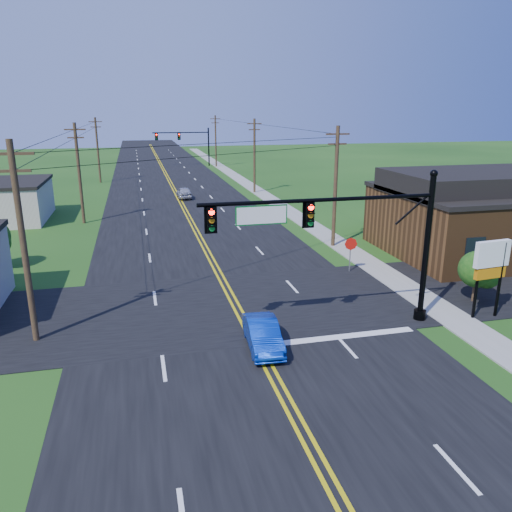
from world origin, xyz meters
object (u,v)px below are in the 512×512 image
object	(u,v)px
blue_car	(263,335)
signal_mast_main	(341,233)
signal_mast_far	(185,141)
stop_sign	(351,247)

from	to	relation	value
blue_car	signal_mast_main	bearing A→B (deg)	20.31
signal_mast_far	blue_car	bearing A→B (deg)	-93.17
blue_car	stop_sign	size ratio (longest dim) A/B	1.67
signal_mast_main	signal_mast_far	distance (m)	72.00
blue_car	stop_sign	world-z (taller)	stop_sign
blue_car	stop_sign	xyz separation A→B (m)	(8.12, 9.08, 1.01)
signal_mast_far	stop_sign	bearing A→B (deg)	-86.37
signal_mast_far	blue_car	world-z (taller)	signal_mast_far
signal_mast_main	stop_sign	size ratio (longest dim) A/B	4.96
signal_mast_far	stop_sign	world-z (taller)	signal_mast_far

